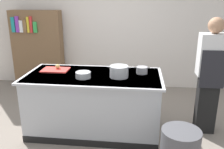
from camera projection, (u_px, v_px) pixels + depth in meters
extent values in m
plane|color=slate|center=(95.00, 130.00, 3.79)|extent=(10.00, 10.00, 0.00)
cube|color=silver|center=(111.00, 19.00, 5.31)|extent=(6.40, 0.12, 3.00)
cube|color=#B7BABF|center=(94.00, 103.00, 3.65)|extent=(1.90, 0.90, 0.90)
cube|color=#B7BABF|center=(93.00, 76.00, 3.51)|extent=(1.98, 0.98, 0.03)
cube|color=black|center=(89.00, 144.00, 3.34)|extent=(1.90, 0.01, 0.10)
cube|color=red|center=(55.00, 70.00, 3.71)|extent=(0.40, 0.28, 0.02)
sphere|color=tan|center=(58.00, 66.00, 3.73)|extent=(0.07, 0.07, 0.07)
cylinder|color=#B7BABF|center=(119.00, 72.00, 3.39)|extent=(0.26, 0.26, 0.16)
cube|color=black|center=(109.00, 67.00, 3.39)|extent=(0.04, 0.02, 0.01)
cube|color=black|center=(130.00, 68.00, 3.36)|extent=(0.04, 0.02, 0.01)
cylinder|color=#99999E|center=(142.00, 70.00, 3.56)|extent=(0.16, 0.16, 0.10)
cube|color=black|center=(135.00, 68.00, 3.56)|extent=(0.04, 0.02, 0.01)
cube|color=black|center=(149.00, 68.00, 3.54)|extent=(0.04, 0.02, 0.01)
cylinder|color=#B7BABF|center=(83.00, 75.00, 3.37)|extent=(0.21, 0.21, 0.09)
cube|color=black|center=(206.00, 104.00, 3.63)|extent=(0.28, 0.20, 0.90)
cube|color=silver|center=(212.00, 55.00, 3.40)|extent=(0.38, 0.24, 0.60)
sphere|color=#A87A5B|center=(216.00, 25.00, 3.27)|extent=(0.22, 0.22, 0.22)
cube|color=#232328|center=(213.00, 70.00, 3.34)|extent=(0.34, 0.02, 0.54)
cube|color=brown|center=(38.00, 49.00, 5.40)|extent=(1.10, 0.28, 1.70)
cube|color=teal|center=(13.00, 25.00, 5.13)|extent=(0.08, 0.03, 0.31)
cube|color=purple|center=(17.00, 24.00, 5.11)|extent=(0.08, 0.03, 0.33)
cube|color=white|center=(21.00, 26.00, 5.12)|extent=(0.07, 0.03, 0.25)
cube|color=brown|center=(25.00, 26.00, 5.10)|extent=(0.07, 0.03, 0.27)
cube|color=yellow|center=(28.00, 25.00, 5.09)|extent=(0.05, 0.03, 0.32)
cube|color=red|center=(31.00, 25.00, 5.08)|extent=(0.06, 0.03, 0.34)
cube|color=green|center=(35.00, 27.00, 5.09)|extent=(0.08, 0.03, 0.23)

